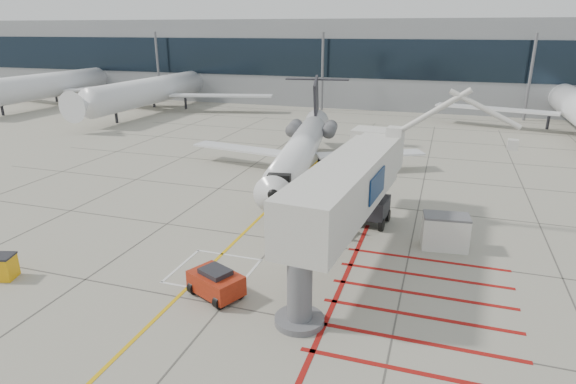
% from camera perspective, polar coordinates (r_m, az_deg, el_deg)
% --- Properties ---
extents(ground_plane, '(260.00, 260.00, 0.00)m').
position_cam_1_polar(ground_plane, '(27.00, -4.02, -8.96)').
color(ground_plane, '#9E9A88').
rests_on(ground_plane, ground).
extents(regional_jet, '(26.83, 31.85, 7.55)m').
position_cam_1_polar(regional_jet, '(40.70, 1.10, 6.35)').
color(regional_jet, white).
rests_on(regional_jet, ground_plane).
extents(jet_bridge, '(10.84, 20.08, 7.74)m').
position_cam_1_polar(jet_bridge, '(26.33, 6.81, -0.61)').
color(jet_bridge, silver).
rests_on(jet_bridge, ground_plane).
extents(pushback_tug, '(3.09, 2.61, 1.54)m').
position_cam_1_polar(pushback_tug, '(24.27, -8.54, -10.49)').
color(pushback_tug, '#A0240F').
rests_on(pushback_tug, ground_plane).
extents(baggage_cart, '(2.34, 1.86, 1.29)m').
position_cam_1_polar(baggage_cart, '(31.01, 5.09, -3.86)').
color(baggage_cart, slate).
rests_on(baggage_cart, ground_plane).
extents(ground_power_unit, '(2.81, 1.84, 2.10)m').
position_cam_1_polar(ground_power_unit, '(30.32, 18.13, -4.50)').
color(ground_power_unit, silver).
rests_on(ground_power_unit, ground_plane).
extents(cone_nose, '(0.36, 0.36, 0.50)m').
position_cam_1_polar(cone_nose, '(30.23, -1.86, -5.23)').
color(cone_nose, orange).
rests_on(cone_nose, ground_plane).
extents(cone_side, '(0.38, 0.38, 0.52)m').
position_cam_1_polar(cone_side, '(32.92, 5.44, -3.22)').
color(cone_side, orange).
rests_on(cone_side, ground_plane).
extents(terminal_building, '(180.00, 28.00, 14.00)m').
position_cam_1_polar(terminal_building, '(92.23, 19.25, 14.37)').
color(terminal_building, gray).
rests_on(terminal_building, ground_plane).
extents(terminal_glass_band, '(180.00, 0.10, 6.00)m').
position_cam_1_polar(terminal_glass_band, '(78.14, 19.35, 14.47)').
color(terminal_glass_band, black).
rests_on(terminal_glass_band, ground_plane).
extents(bg_aircraft_a, '(36.77, 40.86, 12.26)m').
position_cam_1_polar(bg_aircraft_a, '(93.59, -25.70, 13.10)').
color(bg_aircraft_a, silver).
rests_on(bg_aircraft_a, ground_plane).
extents(bg_aircraft_b, '(35.91, 39.91, 11.97)m').
position_cam_1_polar(bg_aircraft_b, '(81.12, -14.89, 13.58)').
color(bg_aircraft_b, silver).
rests_on(bg_aircraft_b, ground_plane).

